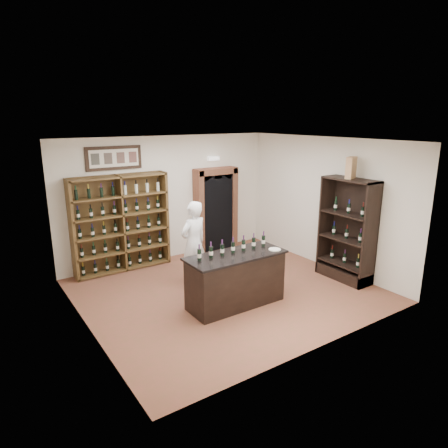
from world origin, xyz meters
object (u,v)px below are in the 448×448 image
(counter_bottle_0, at_px, (199,255))
(wine_shelf, at_px, (121,223))
(shopkeeper, at_px, (194,244))
(wine_crate, at_px, (351,168))
(side_cabinet, at_px, (347,245))
(tasting_counter, at_px, (236,280))

(counter_bottle_0, bearing_deg, wine_shelf, 97.61)
(shopkeeper, relative_size, wine_crate, 4.05)
(counter_bottle_0, distance_m, side_cabinet, 3.48)
(wine_shelf, height_order, side_cabinet, same)
(shopkeeper, bearing_deg, wine_crate, 138.90)
(wine_shelf, distance_m, counter_bottle_0, 2.87)
(tasting_counter, xyz_separation_m, wine_crate, (2.68, -0.28, 1.93))
(wine_shelf, relative_size, wine_crate, 4.99)
(side_cabinet, bearing_deg, wine_crate, 157.73)
(side_cabinet, xyz_separation_m, wine_crate, (-0.05, 0.02, 1.67))
(tasting_counter, relative_size, shopkeeper, 1.05)
(side_cabinet, relative_size, wine_crate, 4.99)
(shopkeeper, bearing_deg, counter_bottle_0, 52.28)
(side_cabinet, distance_m, shopkeeper, 3.29)
(shopkeeper, distance_m, wine_crate, 3.58)
(tasting_counter, relative_size, side_cabinet, 0.85)
(wine_shelf, xyz_separation_m, shopkeeper, (0.94, -1.66, -0.21))
(counter_bottle_0, relative_size, side_cabinet, 0.14)
(shopkeeper, bearing_deg, wine_shelf, -72.73)
(wine_shelf, distance_m, wine_crate, 5.13)
(counter_bottle_0, height_order, side_cabinet, side_cabinet)
(tasting_counter, distance_m, counter_bottle_0, 0.95)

